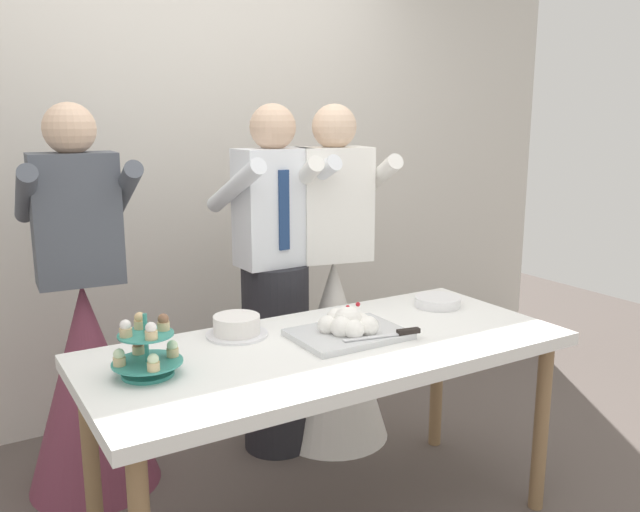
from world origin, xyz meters
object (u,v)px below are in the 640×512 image
object	(u,v)px
person_groom	(275,300)
cupcake_stand	(146,351)
round_cake	(237,326)
person_bride	(333,326)
plate_stack	(437,302)
dessert_table	(329,362)
main_cake_tray	(348,327)
person_guest	(87,359)

from	to	relation	value
person_groom	cupcake_stand	bearing A→B (deg)	-140.59
round_cake	person_bride	bearing A→B (deg)	30.32
person_bride	round_cake	bearing A→B (deg)	-149.68
person_groom	plate_stack	bearing A→B (deg)	-46.18
plate_stack	person_bride	size ratio (longest dim) A/B	0.12
dessert_table	person_bride	bearing A→B (deg)	56.65
main_cake_tray	round_cake	xyz separation A→B (m)	(-0.36, 0.23, -0.00)
round_cake	person_bride	distance (m)	0.84
main_cake_tray	person_guest	world-z (taller)	person_guest
plate_stack	person_bride	bearing A→B (deg)	114.43
person_guest	person_bride	bearing A→B (deg)	-7.87
cupcake_stand	plate_stack	size ratio (longest dim) A/B	1.11
round_cake	person_guest	distance (m)	0.76
round_cake	person_guest	bearing A→B (deg)	128.47
cupcake_stand	round_cake	xyz separation A→B (m)	(0.41, 0.21, -0.05)
round_cake	person_bride	xyz separation A→B (m)	(0.70, 0.41, -0.23)
person_groom	person_bride	distance (m)	0.34
plate_stack	person_groom	bearing A→B (deg)	133.82
plate_stack	person_guest	xyz separation A→B (m)	(-1.38, 0.66, -0.21)
person_groom	person_guest	world-z (taller)	same
plate_stack	person_bride	xyz separation A→B (m)	(-0.23, 0.50, -0.21)
cupcake_stand	person_guest	size ratio (longest dim) A/B	0.14
round_cake	person_groom	distance (m)	0.61
dessert_table	plate_stack	world-z (taller)	plate_stack
person_groom	person_bride	world-z (taller)	same
main_cake_tray	plate_stack	distance (m)	0.59
person_groom	person_guest	size ratio (longest dim) A/B	1.00
main_cake_tray	plate_stack	xyz separation A→B (m)	(0.57, 0.14, -0.02)
main_cake_tray	person_groom	xyz separation A→B (m)	(0.04, 0.69, -0.07)
cupcake_stand	plate_stack	world-z (taller)	cupcake_stand
cupcake_stand	person_bride	bearing A→B (deg)	29.22
person_guest	dessert_table	bearing A→B (deg)	-49.28
cupcake_stand	dessert_table	bearing A→B (deg)	-3.86
plate_stack	person_guest	distance (m)	1.54
plate_stack	round_cake	world-z (taller)	round_cake
plate_stack	person_groom	size ratio (longest dim) A/B	0.12
plate_stack	cupcake_stand	bearing A→B (deg)	-174.92
dessert_table	person_bride	size ratio (longest dim) A/B	1.08
cupcake_stand	person_groom	distance (m)	1.06
plate_stack	person_guest	world-z (taller)	person_guest
plate_stack	round_cake	xyz separation A→B (m)	(-0.93, 0.09, 0.01)
main_cake_tray	person_bride	bearing A→B (deg)	62.15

